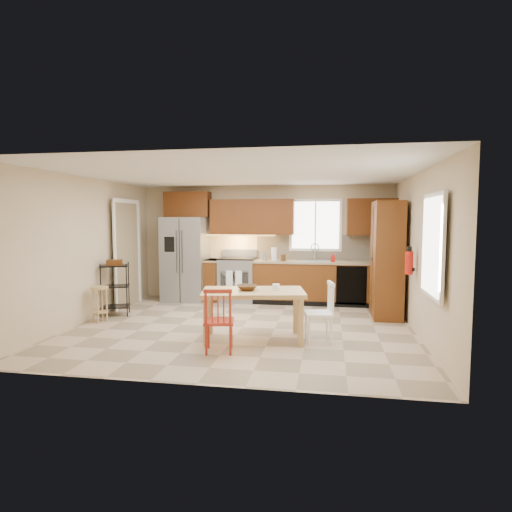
{
  "coord_description": "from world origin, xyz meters",
  "views": [
    {
      "loc": [
        1.39,
        -6.79,
        1.79
      ],
      "look_at": [
        0.16,
        0.4,
        1.15
      ],
      "focal_mm": 30.0,
      "sensor_mm": 36.0,
      "label": 1
    }
  ],
  "objects_px": {
    "soap_bottle": "(333,257)",
    "table_jar": "(276,288)",
    "refrigerator": "(185,259)",
    "chair_red": "(219,320)",
    "table_bowl": "(247,291)",
    "bar_stool": "(100,304)",
    "utility_cart": "(115,289)",
    "range_stove": "(238,280)",
    "chair_white": "(318,312)",
    "dining_table": "(253,316)",
    "fire_extinguisher": "(409,263)",
    "pantry": "(387,260)"
  },
  "relations": [
    {
      "from": "soap_bottle",
      "to": "table_jar",
      "type": "relative_size",
      "value": 1.58
    },
    {
      "from": "refrigerator",
      "to": "chair_red",
      "type": "distance_m",
      "value": 3.86
    },
    {
      "from": "table_bowl",
      "to": "bar_stool",
      "type": "height_order",
      "value": "table_bowl"
    },
    {
      "from": "table_bowl",
      "to": "utility_cart",
      "type": "xyz_separation_m",
      "value": [
        -2.71,
        1.17,
        -0.24
      ]
    },
    {
      "from": "utility_cart",
      "to": "bar_stool",
      "type": "bearing_deg",
      "value": -110.24
    },
    {
      "from": "chair_red",
      "to": "utility_cart",
      "type": "xyz_separation_m",
      "value": [
        -2.46,
        1.82,
        0.05
      ]
    },
    {
      "from": "chair_red",
      "to": "table_bowl",
      "type": "distance_m",
      "value": 0.76
    },
    {
      "from": "range_stove",
      "to": "chair_white",
      "type": "distance_m",
      "value": 3.35
    },
    {
      "from": "dining_table",
      "to": "table_bowl",
      "type": "bearing_deg",
      "value": 169.28
    },
    {
      "from": "table_bowl",
      "to": "bar_stool",
      "type": "xyz_separation_m",
      "value": [
        -2.71,
        0.62,
        -0.42
      ]
    },
    {
      "from": "chair_white",
      "to": "table_bowl",
      "type": "distance_m",
      "value": 1.09
    },
    {
      "from": "fire_extinguisher",
      "to": "chair_white",
      "type": "bearing_deg",
      "value": -150.38
    },
    {
      "from": "table_jar",
      "to": "bar_stool",
      "type": "xyz_separation_m",
      "value": [
        -3.13,
        0.53,
        -0.45
      ]
    },
    {
      "from": "dining_table",
      "to": "table_jar",
      "type": "bearing_deg",
      "value": 5.22
    },
    {
      "from": "pantry",
      "to": "chair_red",
      "type": "distance_m",
      "value": 3.59
    },
    {
      "from": "fire_extinguisher",
      "to": "table_jar",
      "type": "relative_size",
      "value": 2.98
    },
    {
      "from": "fire_extinguisher",
      "to": "chair_red",
      "type": "distance_m",
      "value": 3.13
    },
    {
      "from": "table_jar",
      "to": "utility_cart",
      "type": "distance_m",
      "value": 3.32
    },
    {
      "from": "refrigerator",
      "to": "fire_extinguisher",
      "type": "bearing_deg",
      "value": -24.52
    },
    {
      "from": "chair_white",
      "to": "table_bowl",
      "type": "bearing_deg",
      "value": 82.02
    },
    {
      "from": "range_stove",
      "to": "chair_white",
      "type": "height_order",
      "value": "range_stove"
    },
    {
      "from": "soap_bottle",
      "to": "chair_red",
      "type": "distance_m",
      "value": 3.8
    },
    {
      "from": "soap_bottle",
      "to": "fire_extinguisher",
      "type": "height_order",
      "value": "fire_extinguisher"
    },
    {
      "from": "fire_extinguisher",
      "to": "bar_stool",
      "type": "height_order",
      "value": "fire_extinguisher"
    },
    {
      "from": "range_stove",
      "to": "table_jar",
      "type": "relative_size",
      "value": 7.62
    },
    {
      "from": "chair_red",
      "to": "utility_cart",
      "type": "bearing_deg",
      "value": 132.8
    },
    {
      "from": "utility_cart",
      "to": "chair_white",
      "type": "bearing_deg",
      "value": -36.8
    },
    {
      "from": "pantry",
      "to": "fire_extinguisher",
      "type": "xyz_separation_m",
      "value": [
        0.2,
        -1.05,
        0.05
      ]
    },
    {
      "from": "table_jar",
      "to": "bar_stool",
      "type": "bearing_deg",
      "value": 170.42
    },
    {
      "from": "refrigerator",
      "to": "fire_extinguisher",
      "type": "xyz_separation_m",
      "value": [
        4.33,
        -1.98,
        0.19
      ]
    },
    {
      "from": "dining_table",
      "to": "utility_cart",
      "type": "xyz_separation_m",
      "value": [
        -2.81,
        1.17,
        0.13
      ]
    },
    {
      "from": "chair_red",
      "to": "table_bowl",
      "type": "height_order",
      "value": "chair_red"
    },
    {
      "from": "dining_table",
      "to": "utility_cart",
      "type": "height_order",
      "value": "utility_cart"
    },
    {
      "from": "bar_stool",
      "to": "soap_bottle",
      "type": "bearing_deg",
      "value": 26.26
    },
    {
      "from": "range_stove",
      "to": "dining_table",
      "type": "xyz_separation_m",
      "value": [
        0.86,
        -2.87,
        -0.1
      ]
    },
    {
      "from": "soap_bottle",
      "to": "table_bowl",
      "type": "height_order",
      "value": "soap_bottle"
    },
    {
      "from": "dining_table",
      "to": "chair_red",
      "type": "height_order",
      "value": "chair_red"
    },
    {
      "from": "table_jar",
      "to": "chair_white",
      "type": "bearing_deg",
      "value": -3.92
    },
    {
      "from": "refrigerator",
      "to": "fire_extinguisher",
      "type": "height_order",
      "value": "refrigerator"
    },
    {
      "from": "table_jar",
      "to": "refrigerator",
      "type": "bearing_deg",
      "value": 130.68
    },
    {
      "from": "bar_stool",
      "to": "range_stove",
      "type": "bearing_deg",
      "value": 46.79
    },
    {
      "from": "table_jar",
      "to": "chair_red",
      "type": "bearing_deg",
      "value": -132.26
    },
    {
      "from": "soap_bottle",
      "to": "chair_red",
      "type": "xyz_separation_m",
      "value": [
        -1.52,
        -3.43,
        -0.56
      ]
    },
    {
      "from": "range_stove",
      "to": "soap_bottle",
      "type": "relative_size",
      "value": 4.82
    },
    {
      "from": "fire_extinguisher",
      "to": "chair_white",
      "type": "xyz_separation_m",
      "value": [
        -1.37,
        -0.78,
        -0.66
      ]
    },
    {
      "from": "utility_cart",
      "to": "range_stove",
      "type": "bearing_deg",
      "value": 20.82
    },
    {
      "from": "refrigerator",
      "to": "table_bowl",
      "type": "height_order",
      "value": "refrigerator"
    },
    {
      "from": "fire_extinguisher",
      "to": "chair_red",
      "type": "bearing_deg",
      "value": -151.02
    },
    {
      "from": "pantry",
      "to": "table_jar",
      "type": "xyz_separation_m",
      "value": [
        -1.8,
        -1.79,
        -0.29
      ]
    },
    {
      "from": "refrigerator",
      "to": "bar_stool",
      "type": "bearing_deg",
      "value": -110.12
    }
  ]
}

